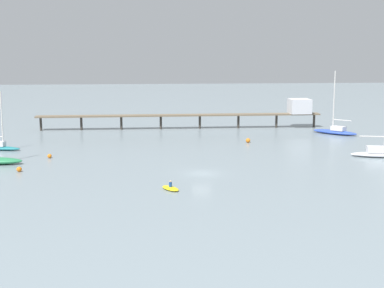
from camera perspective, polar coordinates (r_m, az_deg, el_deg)
The scene contains 9 objects.
ground_plane at distance 74.11m, azimuth 1.03°, elevation -3.11°, with size 400.00×400.00×0.00m, color gray.
pier at distance 117.34m, azimuth 5.56°, elevation 3.50°, with size 60.39×4.37×6.19m.
sailboat_blue at distance 112.33m, azimuth 14.80°, elevation 1.37°, with size 8.43×8.51×12.57m.
sailboat_white at distance 90.34m, azimuth 19.13°, elevation -0.79°, with size 9.63×4.48×14.60m.
sailboat_teal at distance 96.64m, azimuth -19.40°, elevation -0.20°, with size 6.92×3.54×9.82m.
dinghy_yellow at distance 65.65m, azimuth -2.27°, elevation -4.64°, with size 2.64×3.27×1.14m.
mooring_buoy_far at distance 78.73m, azimuth -17.67°, elevation -2.54°, with size 0.72×0.72×0.72m, color orange.
mooring_buoy_near at distance 87.32m, azimuth -14.71°, elevation -1.23°, with size 0.67×0.67×0.67m, color orange.
mooring_buoy_inner at distance 99.09m, azimuth 5.90°, elevation 0.37°, with size 0.82×0.82×0.82m, color orange.
Camera 1 is at (-7.76, -71.81, 16.58)m, focal length 50.86 mm.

